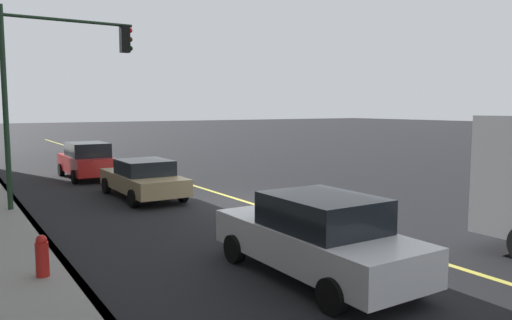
{
  "coord_description": "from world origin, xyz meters",
  "views": [
    {
      "loc": [
        -14.56,
        8.77,
        3.28
      ],
      "look_at": [
        -0.95,
        0.15,
        1.57
      ],
      "focal_mm": 34.59,
      "sensor_mm": 36.0,
      "label": 1
    }
  ],
  "objects": [
    {
      "name": "traffic_light_mast",
      "position": [
        2.19,
        5.7,
        4.32
      ],
      "size": [
        0.28,
        4.09,
        6.34
      ],
      "color": "#1E3823",
      "rests_on": "ground"
    },
    {
      "name": "lane_stripe_center",
      "position": [
        0.0,
        0.0,
        0.01
      ],
      "size": [
        80.0,
        0.16,
        0.01
      ],
      "primitive_type": "cube",
      "color": "#D8CC4C",
      "rests_on": "ground"
    },
    {
      "name": "car_white",
      "position": [
        -7.32,
        2.81,
        0.81
      ],
      "size": [
        4.73,
        1.99,
        1.63
      ],
      "color": "silver",
      "rests_on": "ground"
    },
    {
      "name": "ground",
      "position": [
        0.0,
        0.0,
        0.0
      ],
      "size": [
        200.0,
        200.0,
        0.0
      ],
      "primitive_type": "plane",
      "color": "black"
    },
    {
      "name": "curb_edge",
      "position": [
        0.0,
        6.84,
        0.07
      ],
      "size": [
        80.0,
        0.16,
        0.15
      ],
      "primitive_type": "cube",
      "color": "slate",
      "rests_on": "ground"
    },
    {
      "name": "car_red",
      "position": [
        8.84,
        3.25,
        0.85
      ],
      "size": [
        4.41,
        1.94,
        1.68
      ],
      "color": "red",
      "rests_on": "ground"
    },
    {
      "name": "car_tan",
      "position": [
        2.66,
        2.74,
        0.72
      ],
      "size": [
        4.78,
        1.99,
        1.41
      ],
      "color": "tan",
      "rests_on": "ground"
    },
    {
      "name": "fire_hydrant",
      "position": [
        -4.9,
        7.36,
        0.47
      ],
      "size": [
        0.24,
        0.24,
        0.94
      ],
      "color": "red",
      "rests_on": "ground"
    }
  ]
}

